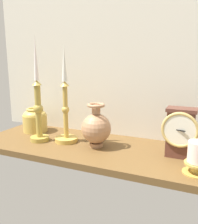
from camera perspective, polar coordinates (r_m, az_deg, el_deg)
ground_plane at (r=99.51cm, az=-0.52°, el=-8.54°), size 100.00×36.00×2.40cm
back_wall at (r=110.21cm, az=3.50°, el=11.37°), size 120.00×2.00×65.00cm
mantel_clock at (r=90.48cm, az=18.31°, el=-4.37°), size 12.41×8.19×17.51cm
candlestick_tall_left at (r=102.48cm, az=-7.60°, el=-0.33°), size 9.59×9.59×39.86cm
candlestick_tall_center at (r=104.83cm, az=-13.91°, el=1.05°), size 7.90×7.90×43.70cm
brass_vase_bulbous at (r=96.39cm, az=-0.88°, el=-3.63°), size 11.67×11.67×17.29cm
brass_vase_jar at (r=121.27cm, az=-14.62°, el=-1.72°), size 11.36×11.36×11.29cm
pillar_candle_front at (r=80.71cm, az=21.86°, el=-9.85°), size 8.46×8.46×11.20cm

